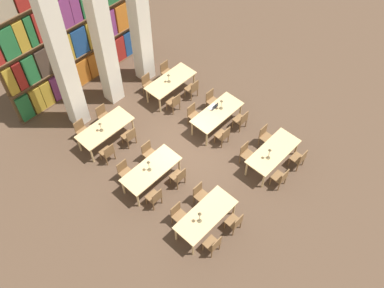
{
  "coord_description": "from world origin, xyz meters",
  "views": [
    {
      "loc": [
        -6.55,
        -6.44,
        12.18
      ],
      "look_at": [
        0.0,
        -0.24,
        0.68
      ],
      "focal_mm": 40.0,
      "sensor_mm": 36.0,
      "label": 1
    }
  ],
  "objects_px": {
    "pillar_left": "(61,59)",
    "chair_5": "(246,153)",
    "chair_17": "(82,130)",
    "chair_15": "(212,100)",
    "chair_4": "(281,177)",
    "chair_18": "(129,136)",
    "chair_6": "(299,158)",
    "chair_0": "(213,244)",
    "reading_table_4": "(105,129)",
    "pillar_right": "(139,14)",
    "reading_table_1": "(273,153)",
    "chair_21": "(148,84)",
    "chair_13": "(194,114)",
    "desk_lamp_4": "(100,125)",
    "desk_lamp_2": "(149,164)",
    "chair_7": "(265,136)",
    "chair_16": "(108,152)",
    "chair_11": "(149,152)",
    "chair_23": "(166,71)",
    "pillar_center": "(102,35)",
    "chair_20": "(174,102)",
    "chair_1": "(178,214)",
    "laptop": "(214,107)",
    "reading_table_0": "(206,216)",
    "desk_lamp_0": "(200,216)",
    "chair_14": "(241,120)",
    "chair_2": "(235,222)",
    "desk_lamp_5": "(169,77)",
    "reading_table_3": "(217,114)",
    "desk_lamp_1": "(269,152)",
    "chair_12": "(223,135)",
    "reading_table_5": "(171,82)",
    "chair_3": "(200,194)",
    "chair_10": "(179,176)",
    "chair_22": "(192,89)",
    "chair_8": "(155,197)",
    "reading_table_2": "(151,170)",
    "chair_9": "(125,171)"
  },
  "relations": [
    {
      "from": "pillar_left",
      "to": "chair_5",
      "type": "relative_size",
      "value": 6.97
    },
    {
      "from": "chair_17",
      "to": "chair_15",
      "type": "bearing_deg",
      "value": 151.01
    },
    {
      "from": "chair_4",
      "to": "chair_17",
      "type": "relative_size",
      "value": 1.0
    },
    {
      "from": "chair_18",
      "to": "chair_6",
      "type": "bearing_deg",
      "value": -56.13
    },
    {
      "from": "chair_0",
      "to": "reading_table_4",
      "type": "height_order",
      "value": "chair_0"
    },
    {
      "from": "pillar_right",
      "to": "reading_table_1",
      "type": "xyz_separation_m",
      "value": [
        -0.06,
        -6.47,
        -2.33
      ]
    },
    {
      "from": "chair_21",
      "to": "chair_0",
      "type": "bearing_deg",
      "value": 62.58
    },
    {
      "from": "chair_13",
      "to": "desk_lamp_4",
      "type": "distance_m",
      "value": 3.42
    },
    {
      "from": "reading_table_1",
      "to": "desk_lamp_2",
      "type": "relative_size",
      "value": 4.29
    },
    {
      "from": "chair_7",
      "to": "chair_18",
      "type": "relative_size",
      "value": 1.0
    },
    {
      "from": "desk_lamp_2",
      "to": "chair_16",
      "type": "xyz_separation_m",
      "value": [
        -0.36,
        1.74,
        -0.61
      ]
    },
    {
      "from": "chair_11",
      "to": "chair_23",
      "type": "height_order",
      "value": "same"
    },
    {
      "from": "pillar_center",
      "to": "chair_20",
      "type": "bearing_deg",
      "value": -63.6
    },
    {
      "from": "chair_13",
      "to": "chair_5",
      "type": "bearing_deg",
      "value": 88.69
    },
    {
      "from": "chair_1",
      "to": "laptop",
      "type": "relative_size",
      "value": 2.69
    },
    {
      "from": "pillar_center",
      "to": "reading_table_0",
      "type": "height_order",
      "value": "pillar_center"
    },
    {
      "from": "desk_lamp_0",
      "to": "chair_14",
      "type": "relative_size",
      "value": 0.57
    },
    {
      "from": "chair_2",
      "to": "desk_lamp_5",
      "type": "height_order",
      "value": "desk_lamp_5"
    },
    {
      "from": "pillar_center",
      "to": "chair_2",
      "type": "height_order",
      "value": "pillar_center"
    },
    {
      "from": "chair_11",
      "to": "chair_15",
      "type": "relative_size",
      "value": 1.0
    },
    {
      "from": "chair_4",
      "to": "reading_table_3",
      "type": "distance_m",
      "value": 3.32
    },
    {
      "from": "chair_1",
      "to": "chair_15",
      "type": "distance_m",
      "value": 5.02
    },
    {
      "from": "desk_lamp_1",
      "to": "chair_12",
      "type": "xyz_separation_m",
      "value": [
        -0.1,
        1.86,
        -0.61
      ]
    },
    {
      "from": "reading_table_1",
      "to": "chair_15",
      "type": "distance_m",
      "value": 3.32
    },
    {
      "from": "desk_lamp_0",
      "to": "chair_14",
      "type": "height_order",
      "value": "desk_lamp_0"
    },
    {
      "from": "laptop",
      "to": "reading_table_5",
      "type": "relative_size",
      "value": 0.16
    },
    {
      "from": "chair_6",
      "to": "reading_table_5",
      "type": "height_order",
      "value": "chair_6"
    },
    {
      "from": "reading_table_1",
      "to": "chair_17",
      "type": "bearing_deg",
      "value": 123.56
    },
    {
      "from": "reading_table_0",
      "to": "desk_lamp_5",
      "type": "height_order",
      "value": "desk_lamp_5"
    },
    {
      "from": "chair_3",
      "to": "reading_table_5",
      "type": "xyz_separation_m",
      "value": [
        2.84,
        4.18,
        0.21
      ]
    },
    {
      "from": "chair_21",
      "to": "chair_10",
      "type": "bearing_deg",
      "value": 59.86
    },
    {
      "from": "chair_15",
      "to": "chair_18",
      "type": "relative_size",
      "value": 1.0
    },
    {
      "from": "chair_6",
      "to": "chair_22",
      "type": "distance_m",
      "value": 4.94
    },
    {
      "from": "chair_0",
      "to": "chair_17",
      "type": "relative_size",
      "value": 1.0
    },
    {
      "from": "desk_lamp_2",
      "to": "reading_table_4",
      "type": "height_order",
      "value": "desk_lamp_2"
    },
    {
      "from": "pillar_left",
      "to": "desk_lamp_5",
      "type": "xyz_separation_m",
      "value": [
        3.24,
        -1.54,
        -1.99
      ]
    },
    {
      "from": "reading_table_0",
      "to": "chair_1",
      "type": "bearing_deg",
      "value": 122.61
    },
    {
      "from": "reading_table_4",
      "to": "chair_1",
      "type": "bearing_deg",
      "value": -97.74
    },
    {
      "from": "desk_lamp_2",
      "to": "chair_14",
      "type": "bearing_deg",
      "value": -9.35
    },
    {
      "from": "desk_lamp_1",
      "to": "chair_8",
      "type": "relative_size",
      "value": 0.56
    },
    {
      "from": "reading_table_2",
      "to": "chair_15",
      "type": "bearing_deg",
      "value": 11.68
    },
    {
      "from": "chair_6",
      "to": "pillar_right",
      "type": "bearing_deg",
      "value": 93.88
    },
    {
      "from": "reading_table_0",
      "to": "reading_table_5",
      "type": "height_order",
      "value": "same"
    },
    {
      "from": "desk_lamp_1",
      "to": "chair_4",
      "type": "bearing_deg",
      "value": -102.83
    },
    {
      "from": "chair_1",
      "to": "chair_7",
      "type": "xyz_separation_m",
      "value": [
        4.34,
        -0.04,
        0.0
      ]
    },
    {
      "from": "reading_table_1",
      "to": "chair_21",
      "type": "bearing_deg",
      "value": 95.08
    },
    {
      "from": "reading_table_3",
      "to": "chair_23",
      "type": "bearing_deg",
      "value": 81.34
    },
    {
      "from": "chair_8",
      "to": "desk_lamp_5",
      "type": "distance_m",
      "value": 5.0
    },
    {
      "from": "chair_9",
      "to": "chair_16",
      "type": "bearing_deg",
      "value": -96.61
    },
    {
      "from": "desk_lamp_2",
      "to": "chair_18",
      "type": "distance_m",
      "value": 1.95
    }
  ]
}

